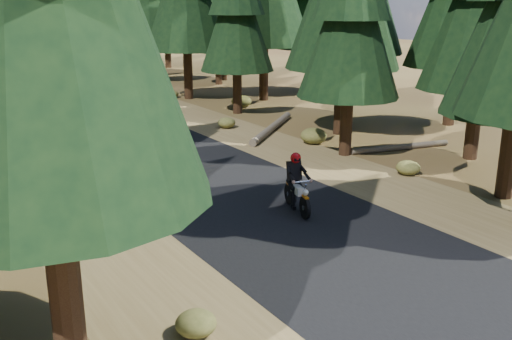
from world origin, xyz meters
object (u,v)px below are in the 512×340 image
(log_far, at_px, (400,147))
(rider_lead, at_px, (297,193))
(rider_follow, at_px, (177,166))
(log_near, at_px, (272,128))

(log_far, xyz_separation_m, rider_lead, (-7.70, -3.32, 0.44))
(rider_lead, distance_m, rider_follow, 4.51)
(rider_lead, bearing_deg, log_near, -104.86)
(log_near, height_order, rider_follow, rider_follow)
(log_near, bearing_deg, log_far, -107.94)
(log_near, bearing_deg, rider_follow, 173.61)
(rider_lead, bearing_deg, log_far, -140.86)
(rider_lead, xyz_separation_m, rider_follow, (-1.73, 4.17, 0.02))
(log_near, relative_size, log_far, 1.41)
(log_far, bearing_deg, rider_follow, -172.18)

